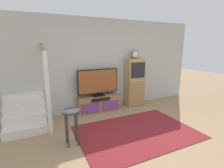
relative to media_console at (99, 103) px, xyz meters
The scene contains 9 objects.
ground_plane 2.23m from the media_console, 82.21° to the right, with size 20.00×20.00×0.00m, color #997A56.
back_wall 1.19m from the media_console, 41.70° to the left, with size 6.40×0.12×2.70m, color #B2B7B2.
area_rug 1.64m from the media_console, 79.33° to the right, with size 2.60×1.80×0.01m, color maroon.
media_console is the anchor object (origin of this frame).
television 0.65m from the media_console, 90.00° to the left, with size 1.22×0.22×0.80m.
side_cabinet 1.37m from the media_console, ahead, with size 0.58×0.38×1.52m.
desk_clock 1.88m from the media_console, ahead, with size 0.24×0.08×0.26m.
staircase 1.94m from the media_console, behind, with size 1.00×1.36×2.20m.
bar_stool_near 1.85m from the media_console, 127.63° to the right, with size 0.34×0.34×0.71m.
Camera 1 is at (-2.00, -2.33, 1.90)m, focal length 27.16 mm.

